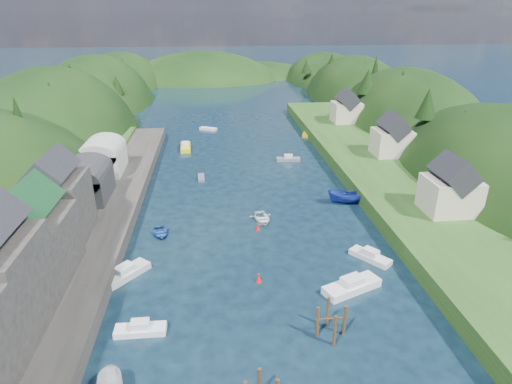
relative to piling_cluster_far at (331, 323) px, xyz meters
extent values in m
plane|color=black|center=(-4.54, 48.54, -1.39)|extent=(600.00, 600.00, 0.00)
ellipsoid|color=black|center=(-49.54, 73.54, -10.49)|extent=(44.00, 75.56, 52.00)
ellipsoid|color=black|center=(-49.54, 116.54, -9.82)|extent=(44.00, 75.56, 48.19)
ellipsoid|color=black|center=(-49.54, 158.54, -8.21)|extent=(44.00, 75.56, 39.00)
ellipsoid|color=black|center=(40.46, 30.54, -9.17)|extent=(36.00, 75.56, 44.49)
ellipsoid|color=black|center=(40.46, 73.54, -9.79)|extent=(36.00, 75.56, 48.00)
ellipsoid|color=black|center=(40.46, 116.54, -9.17)|extent=(36.00, 75.56, 44.49)
ellipsoid|color=black|center=(40.46, 158.54, -7.69)|extent=(36.00, 75.56, 36.00)
ellipsoid|color=black|center=(-14.54, 168.54, -11.39)|extent=(80.00, 60.00, 44.00)
ellipsoid|color=black|center=(13.46, 178.54, -13.39)|extent=(70.00, 56.00, 36.00)
cone|color=black|center=(-41.74, 39.59, 11.16)|extent=(3.35, 3.35, 8.08)
cone|color=black|center=(-44.09, 62.07, 11.17)|extent=(4.73, 4.73, 5.57)
cone|color=black|center=(-45.94, 73.59, 11.70)|extent=(4.34, 4.34, 6.97)
cone|color=black|center=(-42.35, 78.48, 7.07)|extent=(5.28, 5.28, 5.23)
cone|color=black|center=(-48.64, 92.37, 10.89)|extent=(4.77, 4.77, 6.47)
cone|color=black|center=(-38.31, 99.26, 7.28)|extent=(4.07, 4.07, 5.34)
cone|color=black|center=(-45.43, 114.48, 8.42)|extent=(4.56, 4.56, 8.20)
cone|color=black|center=(-46.28, 121.23, 6.77)|extent=(4.75, 4.75, 5.64)
cone|color=black|center=(-42.40, 132.86, 7.71)|extent=(4.27, 4.27, 7.48)
cone|color=black|center=(33.81, 38.76, 8.37)|extent=(5.29, 5.29, 6.25)
cone|color=black|center=(30.85, 46.91, 11.03)|extent=(4.07, 4.07, 5.87)
cone|color=black|center=(33.93, 58.69, 6.51)|extent=(3.40, 3.40, 5.26)
cone|color=black|center=(35.68, 70.14, 9.97)|extent=(4.94, 4.94, 8.65)
cone|color=black|center=(29.30, 76.29, 10.78)|extent=(5.25, 5.25, 6.24)
cone|color=black|center=(36.36, 90.33, 11.45)|extent=(3.36, 3.36, 8.75)
cone|color=black|center=(38.52, 105.14, 9.09)|extent=(4.57, 4.57, 6.63)
cone|color=black|center=(37.64, 119.81, 7.59)|extent=(3.59, 3.59, 6.07)
cone|color=black|center=(32.79, 124.17, 10.32)|extent=(4.14, 4.14, 6.23)
cone|color=black|center=(27.04, 140.12, 7.02)|extent=(3.83, 3.83, 5.51)
cube|color=#2D2B28|center=(-28.54, 18.54, -0.39)|extent=(12.00, 110.00, 2.00)
cube|color=#234719|center=(-35.54, 18.54, -0.14)|extent=(12.00, 110.00, 2.50)
cube|color=#2D2B28|center=(-30.54, 10.54, 4.11)|extent=(8.00, 9.00, 7.00)
cube|color=#1E592D|center=(-30.54, 10.54, 8.57)|extent=(5.88, 9.36, 5.88)
cube|color=#2D2B28|center=(-30.54, 19.54, 4.61)|extent=(7.00, 8.00, 8.00)
cube|color=black|center=(-30.54, 19.54, 9.45)|extent=(5.15, 8.32, 5.15)
cube|color=#2D2D30|center=(-30.54, 31.54, 2.61)|extent=(7.00, 9.00, 4.00)
cylinder|color=#2D2D30|center=(-30.54, 31.54, 4.61)|extent=(7.00, 9.00, 7.00)
cube|color=#B2B2A8|center=(-30.54, 43.54, 2.61)|extent=(7.00, 9.00, 4.00)
cylinder|color=#B2B2A8|center=(-30.54, 43.54, 4.61)|extent=(7.00, 9.00, 7.00)
cube|color=#234719|center=(20.46, 38.54, -0.19)|extent=(16.00, 120.00, 2.40)
cube|color=beige|center=(22.46, 20.54, 3.51)|extent=(7.00, 6.00, 5.00)
cube|color=black|center=(22.46, 20.54, 6.85)|extent=(5.15, 6.24, 5.15)
cube|color=beige|center=(24.46, 46.54, 3.51)|extent=(7.00, 6.00, 5.00)
cube|color=black|center=(24.46, 46.54, 6.85)|extent=(5.15, 6.24, 5.15)
cube|color=beige|center=(23.46, 73.54, 3.51)|extent=(7.00, 6.00, 5.00)
cube|color=black|center=(23.46, 73.54, 6.85)|extent=(5.15, 6.24, 5.15)
cylinder|color=#382314|center=(-7.63, -6.25, -0.26)|extent=(0.32, 0.32, 3.45)
cylinder|color=#382314|center=(1.32, 0.00, -0.03)|extent=(0.32, 0.32, 3.91)
cylinder|color=#382314|center=(0.00, 1.32, -0.03)|extent=(0.32, 0.32, 3.91)
cylinder|color=#382314|center=(-1.32, 0.00, -0.03)|extent=(0.32, 0.32, 3.91)
cylinder|color=#382314|center=(0.00, -1.32, -0.03)|extent=(0.32, 0.32, 3.91)
cylinder|color=#382314|center=(0.00, 0.00, 0.60)|extent=(3.16, 0.16, 0.16)
cone|color=red|center=(-5.95, 9.47, -0.94)|extent=(0.70, 0.70, 0.90)
sphere|color=red|center=(-5.95, 9.47, -0.44)|extent=(0.30, 0.30, 0.30)
cone|color=red|center=(-4.73, 22.09, -0.94)|extent=(0.70, 0.70, 0.90)
sphere|color=red|center=(-4.73, 22.09, -0.44)|extent=(0.30, 0.30, 0.30)
cube|color=silver|center=(8.58, 12.81, -1.05)|extent=(4.69, 5.30, 0.75)
cube|color=silver|center=(8.58, 12.81, -0.29)|extent=(2.13, 2.24, 0.70)
imported|color=navy|center=(-18.49, 22.11, -1.10)|extent=(3.86, 4.77, 0.87)
imported|color=white|center=(-3.77, 24.95, -1.05)|extent=(3.84, 5.01, 0.97)
cube|color=slate|center=(4.78, 51.50, -1.08)|extent=(5.00, 2.07, 0.68)
cube|color=silver|center=(4.78, 51.50, -0.35)|extent=(1.80, 1.28, 0.70)
cube|color=white|center=(-18.38, 2.17, -1.07)|extent=(4.97, 1.67, 0.69)
cube|color=silver|center=(-18.38, 2.17, -0.34)|extent=(1.74, 1.16, 0.70)
cube|color=yellow|center=(-16.92, 61.90, -0.98)|extent=(2.45, 6.60, 0.91)
cube|color=silver|center=(-16.92, 61.90, -0.13)|extent=(1.61, 2.34, 0.70)
cube|color=silver|center=(4.30, 6.83, -0.95)|extent=(7.22, 4.79, 0.96)
cube|color=silver|center=(4.30, 6.83, -0.07)|extent=(2.84, 2.41, 0.70)
cube|color=silver|center=(-21.54, 11.97, -1.00)|extent=(5.61, 6.02, 0.87)
cube|color=silver|center=(-21.54, 11.97, -0.17)|extent=(2.51, 2.58, 0.70)
cube|color=white|center=(-11.86, 78.11, -1.10)|extent=(4.72, 3.41, 0.64)
cube|color=slate|center=(-13.15, 43.09, -1.16)|extent=(1.32, 3.60, 0.50)
cube|color=yellow|center=(12.46, 70.28, -1.11)|extent=(2.74, 4.61, 0.61)
imported|color=navy|center=(10.59, 29.52, -0.30)|extent=(6.62, 3.14, 2.47)
camera|label=1|loc=(-10.49, -31.84, 27.84)|focal=30.00mm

